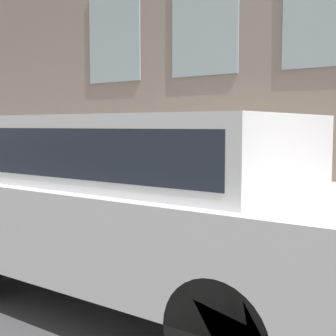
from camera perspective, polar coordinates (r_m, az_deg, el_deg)
ground_plane at (r=5.95m, az=0.11°, el=-10.90°), size 80.00×80.00×0.00m
sidewalk at (r=6.99m, az=6.33°, el=-7.81°), size 2.58×60.00×0.16m
fire_hydrant at (r=6.46m, az=1.63°, el=-4.92°), size 0.38×0.48×0.70m
person at (r=6.77m, az=-1.55°, el=-1.96°), size 0.26×0.17×1.07m
parked_truck_silver_near at (r=4.35m, az=-3.08°, el=-3.36°), size 2.02×4.49×1.74m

